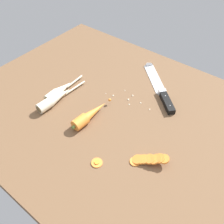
{
  "coord_description": "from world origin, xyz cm",
  "views": [
    {
      "loc": [
        38.99,
        -51.68,
        66.84
      ],
      "look_at": [
        0.0,
        -2.0,
        1.5
      ],
      "focal_mm": 39.01,
      "sensor_mm": 36.0,
      "label": 1
    }
  ],
  "objects_px": {
    "chefs_knife": "(158,84)",
    "whole_carrot": "(89,115)",
    "parsnip_front": "(59,91)",
    "parsnip_mid_left": "(60,91)",
    "carrot_slice_stack": "(149,159)",
    "carrot_slice_stray_near": "(97,162)",
    "parsnip_mid_right": "(55,99)"
  },
  "relations": [
    {
      "from": "chefs_knife",
      "to": "parsnip_front",
      "type": "relative_size",
      "value": 1.35
    },
    {
      "from": "parsnip_mid_left",
      "to": "parsnip_mid_right",
      "type": "height_order",
      "value": "same"
    },
    {
      "from": "parsnip_mid_left",
      "to": "carrot_slice_stack",
      "type": "bearing_deg",
      "value": -6.46
    },
    {
      "from": "parsnip_mid_right",
      "to": "carrot_slice_stack",
      "type": "height_order",
      "value": "parsnip_mid_right"
    },
    {
      "from": "chefs_knife",
      "to": "parsnip_mid_left",
      "type": "relative_size",
      "value": 1.48
    },
    {
      "from": "whole_carrot",
      "to": "carrot_slice_stack",
      "type": "height_order",
      "value": "whole_carrot"
    },
    {
      "from": "chefs_knife",
      "to": "parsnip_mid_left",
      "type": "bearing_deg",
      "value": -133.48
    },
    {
      "from": "chefs_knife",
      "to": "carrot_slice_stray_near",
      "type": "distance_m",
      "value": 0.46
    },
    {
      "from": "parsnip_front",
      "to": "parsnip_mid_right",
      "type": "distance_m",
      "value": 0.05
    },
    {
      "from": "carrot_slice_stack",
      "to": "parsnip_mid_right",
      "type": "bearing_deg",
      "value": 179.27
    },
    {
      "from": "chefs_knife",
      "to": "parsnip_mid_left",
      "type": "xyz_separation_m",
      "value": [
        -0.28,
        -0.3,
        0.01
      ]
    },
    {
      "from": "parsnip_mid_left",
      "to": "carrot_slice_stray_near",
      "type": "bearing_deg",
      "value": -25.27
    },
    {
      "from": "parsnip_front",
      "to": "carrot_slice_stack",
      "type": "relative_size",
      "value": 1.92
    },
    {
      "from": "parsnip_mid_right",
      "to": "carrot_slice_stack",
      "type": "relative_size",
      "value": 2.23
    },
    {
      "from": "carrot_slice_stray_near",
      "to": "whole_carrot",
      "type": "bearing_deg",
      "value": 138.43
    },
    {
      "from": "chefs_knife",
      "to": "whole_carrot",
      "type": "distance_m",
      "value": 0.34
    },
    {
      "from": "carrot_slice_stack",
      "to": "carrot_slice_stray_near",
      "type": "distance_m",
      "value": 0.16
    },
    {
      "from": "parsnip_mid_right",
      "to": "parsnip_front",
      "type": "bearing_deg",
      "value": 115.39
    },
    {
      "from": "parsnip_front",
      "to": "carrot_slice_stray_near",
      "type": "xyz_separation_m",
      "value": [
        0.33,
        -0.15,
        -0.02
      ]
    },
    {
      "from": "whole_carrot",
      "to": "parsnip_mid_right",
      "type": "relative_size",
      "value": 0.83
    },
    {
      "from": "chefs_knife",
      "to": "whole_carrot",
      "type": "xyz_separation_m",
      "value": [
        -0.1,
        -0.33,
        0.01
      ]
    },
    {
      "from": "whole_carrot",
      "to": "chefs_knife",
      "type": "bearing_deg",
      "value": 73.48
    },
    {
      "from": "parsnip_front",
      "to": "parsnip_mid_right",
      "type": "xyz_separation_m",
      "value": [
        0.02,
        -0.04,
        -0.0
      ]
    },
    {
      "from": "whole_carrot",
      "to": "parsnip_front",
      "type": "distance_m",
      "value": 0.19
    },
    {
      "from": "chefs_knife",
      "to": "carrot_slice_stack",
      "type": "distance_m",
      "value": 0.39
    },
    {
      "from": "parsnip_mid_left",
      "to": "carrot_slice_stray_near",
      "type": "distance_m",
      "value": 0.37
    },
    {
      "from": "parsnip_mid_left",
      "to": "carrot_slice_stray_near",
      "type": "height_order",
      "value": "parsnip_mid_left"
    },
    {
      "from": "parsnip_mid_left",
      "to": "carrot_slice_stray_near",
      "type": "xyz_separation_m",
      "value": [
        0.33,
        -0.16,
        -0.02
      ]
    },
    {
      "from": "whole_carrot",
      "to": "parsnip_mid_right",
      "type": "height_order",
      "value": "whole_carrot"
    },
    {
      "from": "parsnip_mid_left",
      "to": "carrot_slice_stack",
      "type": "distance_m",
      "value": 0.46
    },
    {
      "from": "parsnip_mid_right",
      "to": "carrot_slice_stray_near",
      "type": "bearing_deg",
      "value": -19.52
    },
    {
      "from": "chefs_knife",
      "to": "carrot_slice_stack",
      "type": "relative_size",
      "value": 2.59
    }
  ]
}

